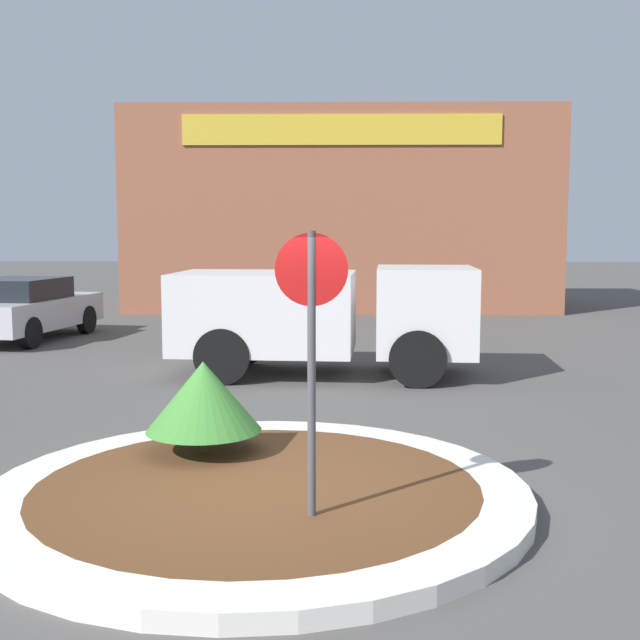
# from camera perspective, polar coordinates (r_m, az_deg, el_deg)

# --- Properties ---
(ground_plane) EXTENTS (120.00, 120.00, 0.00)m
(ground_plane) POSITION_cam_1_polar(r_m,az_deg,el_deg) (7.81, -4.48, -12.73)
(ground_plane) COLOR #514F4C
(traffic_island) EXTENTS (5.13, 5.13, 0.16)m
(traffic_island) POSITION_cam_1_polar(r_m,az_deg,el_deg) (7.78, -4.49, -12.16)
(traffic_island) COLOR silver
(traffic_island) RESTS_ON ground_plane
(stop_sign) EXTENTS (0.60, 0.07, 2.55)m
(stop_sign) POSITION_cam_1_polar(r_m,az_deg,el_deg) (6.59, -0.61, -0.86)
(stop_sign) COLOR #4C4C51
(stop_sign) RESTS_ON ground_plane
(island_shrub) EXTENTS (1.24, 1.24, 1.00)m
(island_shrub) POSITION_cam_1_polar(r_m,az_deg,el_deg) (8.74, -8.28, -5.38)
(island_shrub) COLOR brown
(island_shrub) RESTS_ON traffic_island
(utility_truck) EXTENTS (5.35, 2.54, 1.93)m
(utility_truck) POSITION_cam_1_polar(r_m,az_deg,el_deg) (14.13, 0.11, 0.49)
(utility_truck) COLOR silver
(utility_truck) RESTS_ON ground_plane
(storefront_building) EXTENTS (13.55, 6.07, 6.35)m
(storefront_building) POSITION_cam_1_polar(r_m,az_deg,el_deg) (27.27, 1.47, 7.67)
(storefront_building) COLOR #93563D
(storefront_building) RESTS_ON ground_plane
(parked_sedan_silver) EXTENTS (2.55, 4.52, 1.46)m
(parked_sedan_silver) POSITION_cam_1_polar(r_m,az_deg,el_deg) (19.98, -20.29, 0.79)
(parked_sedan_silver) COLOR #B7B7BC
(parked_sedan_silver) RESTS_ON ground_plane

